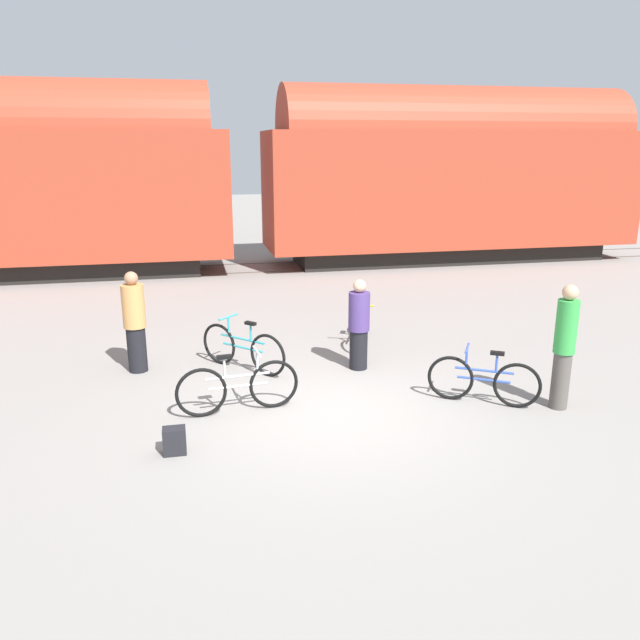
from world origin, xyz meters
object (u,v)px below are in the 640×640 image
at_px(person_in_green, 564,346).
at_px(person_in_purple, 359,325).
at_px(backpack, 174,441).
at_px(bicycle_blue, 483,380).
at_px(bicycle_silver, 238,387).
at_px(person_in_tan, 135,322).
at_px(freight_train, 247,173).
at_px(bicycle_yellow, 363,325).
at_px(bicycle_teal, 243,348).

distance_m(person_in_green, person_in_purple, 3.27).
bearing_deg(backpack, bicycle_blue, 8.07).
bearing_deg(backpack, person_in_green, 2.67).
height_order(bicycle_silver, person_in_tan, person_in_tan).
height_order(person_in_tan, backpack, person_in_tan).
height_order(freight_train, bicycle_silver, freight_train).
xyz_separation_m(bicycle_yellow, person_in_purple, (-0.46, -1.33, 0.41)).
relative_size(bicycle_yellow, person_in_purple, 1.00).
xyz_separation_m(person_in_green, person_in_tan, (-6.07, 2.87, -0.09)).
relative_size(bicycle_teal, person_in_purple, 0.86).
height_order(person_in_purple, backpack, person_in_purple).
distance_m(bicycle_blue, person_in_purple, 2.34).
height_order(bicycle_teal, person_in_purple, person_in_purple).
xyz_separation_m(person_in_purple, backpack, (-3.05, -2.46, -0.60)).
distance_m(bicycle_teal, person_in_tan, 1.83).
xyz_separation_m(person_in_green, person_in_purple, (-2.40, 2.21, -0.17)).
bearing_deg(bicycle_teal, freight_train, 83.24).
xyz_separation_m(bicycle_silver, bicycle_blue, (3.55, -0.45, -0.02)).
height_order(bicycle_blue, person_in_tan, person_in_tan).
relative_size(bicycle_yellow, backpack, 4.55).
distance_m(bicycle_silver, person_in_purple, 2.59).
height_order(bicycle_yellow, person_in_green, person_in_green).
xyz_separation_m(person_in_tan, backpack, (0.63, -3.13, -0.68)).
xyz_separation_m(bicycle_blue, bicycle_teal, (-3.32, 2.18, 0.02)).
xyz_separation_m(bicycle_teal, person_in_green, (4.33, -2.56, 0.56)).
xyz_separation_m(bicycle_yellow, bicycle_teal, (-2.39, -0.99, 0.03)).
distance_m(bicycle_silver, backpack, 1.41).
distance_m(bicycle_blue, bicycle_teal, 3.97).
relative_size(freight_train, bicycle_blue, 17.46).
distance_m(bicycle_yellow, bicycle_teal, 2.58).
xyz_separation_m(bicycle_blue, person_in_purple, (-1.39, 1.83, 0.41)).
bearing_deg(bicycle_blue, person_in_purple, 127.13).
bearing_deg(person_in_purple, person_in_tan, -80.05).
height_order(freight_train, person_in_purple, freight_train).
distance_m(bicycle_yellow, bicycle_silver, 3.77).
xyz_separation_m(bicycle_blue, backpack, (-4.43, -0.63, -0.19)).
distance_m(freight_train, bicycle_yellow, 8.48).
relative_size(person_in_purple, backpack, 4.57).
xyz_separation_m(bicycle_silver, person_in_tan, (-1.51, 2.05, 0.47)).
height_order(bicycle_teal, person_in_green, person_in_green).
bearing_deg(bicycle_silver, bicycle_blue, -7.23).
bearing_deg(person_in_green, person_in_purple, 55.19).
bearing_deg(person_in_tan, bicycle_teal, -126.26).
distance_m(freight_train, bicycle_blue, 11.66).
relative_size(bicycle_blue, person_in_green, 0.78).
bearing_deg(bicycle_yellow, freight_train, 99.42).
relative_size(bicycle_silver, person_in_tan, 1.03).
bearing_deg(bicycle_blue, bicycle_yellow, 106.39).
bearing_deg(person_in_purple, backpack, -30.86).
xyz_separation_m(freight_train, bicycle_blue, (2.26, -11.16, -2.51)).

